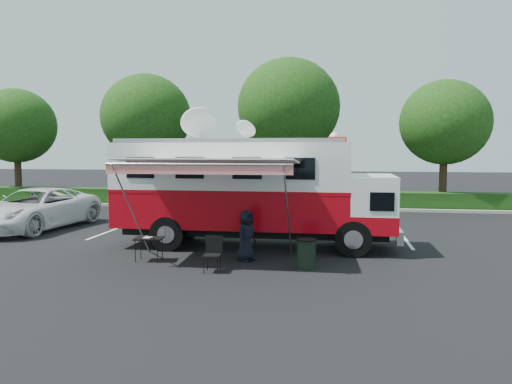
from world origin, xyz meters
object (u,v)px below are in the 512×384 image
at_px(folding_table, 149,239).
at_px(trash_bin, 306,254).
at_px(white_suv, 36,229).
at_px(command_truck, 251,190).

height_order(folding_table, trash_bin, trash_bin).
xyz_separation_m(white_suv, trash_bin, (11.91, -5.29, 0.44)).
distance_m(white_suv, folding_table, 8.69).
bearing_deg(folding_table, trash_bin, -3.03).
height_order(command_truck, white_suv, command_truck).
distance_m(command_truck, white_suv, 10.27).
bearing_deg(trash_bin, folding_table, 176.97).
xyz_separation_m(command_truck, trash_bin, (2.10, -2.99, -1.57)).
bearing_deg(trash_bin, command_truck, 125.15).
bearing_deg(command_truck, white_suv, 166.78).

